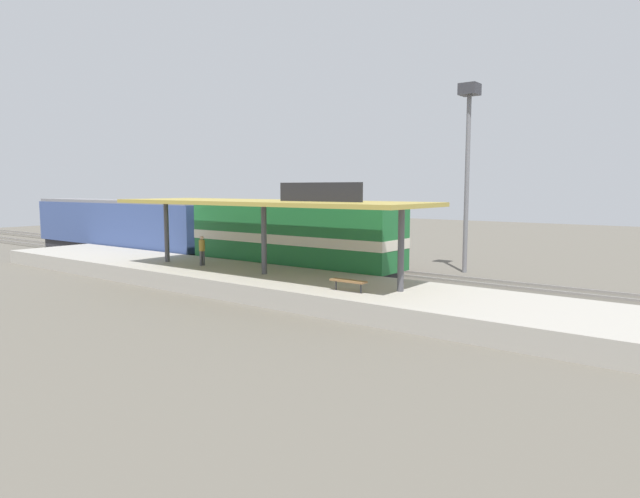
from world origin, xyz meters
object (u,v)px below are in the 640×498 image
(locomotive, at_px, (292,237))
(person_waiting, at_px, (202,249))
(light_mast, at_px, (468,138))
(freight_car, at_px, (313,237))
(platform_bench, at_px, (348,281))
(passenger_carriage_single, at_px, (120,226))

(locomotive, relative_size, person_waiting, 8.44)
(light_mast, bearing_deg, freight_car, 108.28)
(freight_car, xyz_separation_m, person_waiting, (-9.06, 1.02, -0.12))
(locomotive, bearing_deg, freight_car, 22.98)
(platform_bench, height_order, person_waiting, person_waiting)
(platform_bench, bearing_deg, freight_car, 43.92)
(freight_car, bearing_deg, platform_bench, -136.08)
(person_waiting, bearing_deg, platform_bench, -97.83)
(locomotive, xyz_separation_m, freight_car, (4.60, 1.95, -0.44))
(platform_bench, xyz_separation_m, freight_car, (10.60, 10.21, 0.63))
(locomotive, distance_m, person_waiting, 5.39)
(passenger_carriage_single, bearing_deg, locomotive, -90.00)
(person_waiting, bearing_deg, light_mast, -41.15)
(freight_car, distance_m, light_mast, 12.06)
(passenger_carriage_single, distance_m, freight_car, 16.70)
(locomotive, relative_size, freight_car, 1.20)
(locomotive, height_order, passenger_carriage_single, locomotive)
(locomotive, relative_size, light_mast, 1.23)
(platform_bench, bearing_deg, locomotive, 54.00)
(light_mast, height_order, person_waiting, light_mast)
(locomotive, distance_m, passenger_carriage_single, 18.00)
(person_waiting, bearing_deg, freight_car, -6.44)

